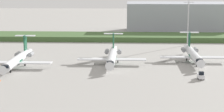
% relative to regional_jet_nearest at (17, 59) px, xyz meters
% --- Properties ---
extents(ground_plane, '(500.00, 500.00, 0.00)m').
position_rel_regional_jet_nearest_xyz_m(ground_plane, '(30.36, 22.94, -2.54)').
color(ground_plane, '#9E9B96').
extents(grass_berm, '(320.00, 20.00, 2.34)m').
position_rel_regional_jet_nearest_xyz_m(grass_berm, '(30.36, 63.45, -1.37)').
color(grass_berm, '#426033').
rests_on(grass_berm, ground).
extents(regional_jet_nearest, '(22.81, 31.00, 9.00)m').
position_rel_regional_jet_nearest_xyz_m(regional_jet_nearest, '(0.00, 0.00, 0.00)').
color(regional_jet_nearest, silver).
rests_on(regional_jet_nearest, ground).
extents(regional_jet_second, '(22.81, 31.00, 9.00)m').
position_rel_regional_jet_nearest_xyz_m(regional_jet_second, '(30.29, 6.81, 0.00)').
color(regional_jet_second, silver).
rests_on(regional_jet_second, ground).
extents(regional_jet_third, '(22.81, 31.00, 9.00)m').
position_rel_regional_jet_nearest_xyz_m(regional_jet_third, '(58.07, 11.63, 0.00)').
color(regional_jet_third, silver).
rests_on(regional_jet_third, ground).
extents(antenna_mast, '(4.40, 0.50, 28.16)m').
position_rel_regional_jet_nearest_xyz_m(antenna_mast, '(61.07, 47.63, 9.07)').
color(antenna_mast, '#B2B2B7').
rests_on(antenna_mast, ground).
extents(distant_hangar, '(60.04, 26.44, 15.67)m').
position_rel_regional_jet_nearest_xyz_m(distant_hangar, '(64.57, 94.16, 5.30)').
color(distant_hangar, '#9EA3AD').
rests_on(distant_hangar, ground).
extents(baggage_tug, '(1.72, 3.20, 2.30)m').
position_rel_regional_jet_nearest_xyz_m(baggage_tug, '(56.49, -13.56, -1.53)').
color(baggage_tug, silver).
rests_on(baggage_tug, ground).
extents(safety_cone_mid_marker, '(0.44, 0.44, 0.55)m').
position_rel_regional_jet_nearest_xyz_m(safety_cone_mid_marker, '(0.12, -18.42, -2.26)').
color(safety_cone_mid_marker, orange).
rests_on(safety_cone_mid_marker, ground).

